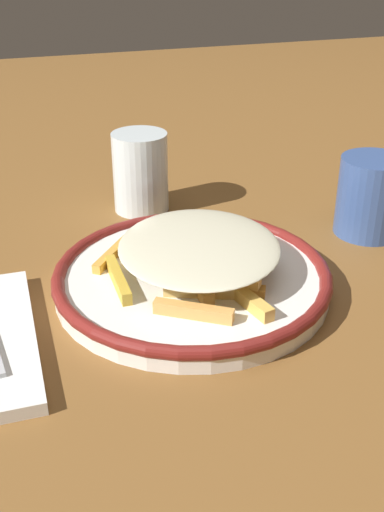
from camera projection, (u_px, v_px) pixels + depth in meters
name	position (u px, v px, depth m)	size (l,w,h in m)	color
ground_plane	(192.00, 289.00, 0.66)	(2.60, 2.60, 0.00)	brown
plate	(192.00, 278.00, 0.66)	(0.29, 0.29, 0.03)	white
fries_heap	(198.00, 253.00, 0.65)	(0.21, 0.22, 0.04)	gold
water_glass	(142.00, 172.00, 0.82)	(0.07, 0.07, 0.10)	silver
coffee_mug	(372.00, 196.00, 0.76)	(0.11, 0.08, 0.09)	#375491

